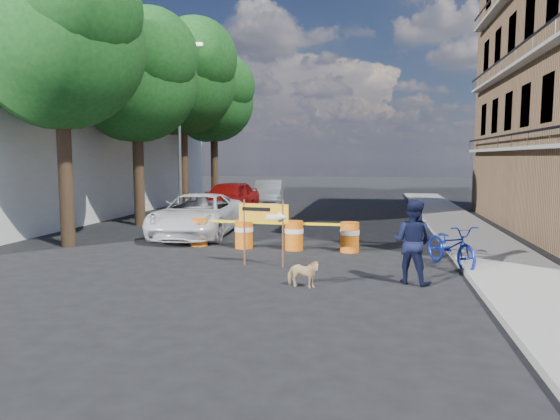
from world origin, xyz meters
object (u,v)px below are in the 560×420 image
at_px(detour_sign, 269,218).
at_px(sedan_red, 229,198).
at_px(suv_white, 198,215).
at_px(pedestrian, 412,242).
at_px(bicycle, 452,226).
at_px(barrel_mid_left, 244,233).
at_px(barrel_mid_right, 294,235).
at_px(dog, 303,274).
at_px(sedan_silver, 269,193).
at_px(barrel_far_left, 199,231).
at_px(barrel_far_right, 350,236).

distance_m(detour_sign, sedan_red, 12.03).
distance_m(suv_white, sedan_red, 6.63).
height_order(pedestrian, bicycle, bicycle).
distance_m(barrel_mid_left, barrel_mid_right, 1.59).
distance_m(dog, sedan_silver, 19.01).
distance_m(barrel_mid_right, dog, 4.46).
xyz_separation_m(barrel_far_left, barrel_far_right, (4.83, -0.19, 0.00)).
relative_size(barrel_far_left, sedan_silver, 0.20).
xyz_separation_m(barrel_far_left, sedan_red, (-1.55, 8.55, 0.37)).
distance_m(barrel_far_left, sedan_silver, 13.89).
bearing_deg(barrel_far_left, sedan_red, 100.26).
height_order(barrel_mid_left, pedestrian, pedestrian).
relative_size(barrel_far_left, detour_sign, 0.52).
height_order(barrel_far_left, suv_white, suv_white).
distance_m(barrel_far_right, pedestrian, 3.86).
bearing_deg(barrel_far_left, dog, -48.46).
bearing_deg(barrel_mid_left, suv_white, 137.08).
bearing_deg(barrel_far_left, sedan_silver, 92.75).
relative_size(barrel_mid_right, bicycle, 0.42).
distance_m(barrel_far_left, dog, 6.08).
distance_m(barrel_far_right, sedan_red, 10.82).
relative_size(barrel_mid_left, suv_white, 0.17).
xyz_separation_m(barrel_far_right, pedestrian, (1.57, -3.50, 0.48)).
bearing_deg(pedestrian, sedan_red, -32.40).
bearing_deg(detour_sign, barrel_far_left, 144.69).
relative_size(detour_sign, sedan_red, 0.35).
bearing_deg(barrel_mid_right, barrel_far_left, 176.60).
height_order(barrel_mid_left, detour_sign, detour_sign).
xyz_separation_m(pedestrian, dog, (-2.36, -0.86, -0.64)).
distance_m(barrel_mid_right, detour_sign, 2.58).
relative_size(dog, sedan_silver, 0.17).
distance_m(barrel_mid_right, suv_white, 4.44).
distance_m(barrel_mid_left, bicycle, 6.22).
relative_size(barrel_mid_left, pedestrian, 0.47).
height_order(barrel_far_left, dog, barrel_far_left).
relative_size(barrel_mid_right, dog, 1.20).
bearing_deg(suv_white, dog, -56.46).
height_order(barrel_mid_right, sedan_red, sedan_red).
bearing_deg(sedan_silver, suv_white, -98.13).
bearing_deg(barrel_far_right, barrel_far_left, 177.72).
xyz_separation_m(barrel_mid_right, dog, (0.90, -4.36, -0.16)).
bearing_deg(detour_sign, bicycle, 17.06).
bearing_deg(suv_white, barrel_mid_left, -45.61).
relative_size(barrel_mid_right, barrel_far_right, 1.00).
bearing_deg(sedan_silver, barrel_far_right, -76.43).
relative_size(barrel_far_left, suv_white, 0.17).
bearing_deg(barrel_mid_right, sedan_silver, 105.13).
bearing_deg(barrel_mid_left, bicycle, -15.54).
xyz_separation_m(barrel_far_left, pedestrian, (6.39, -3.69, 0.48)).
xyz_separation_m(barrel_far_left, dog, (4.03, -4.55, -0.16)).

